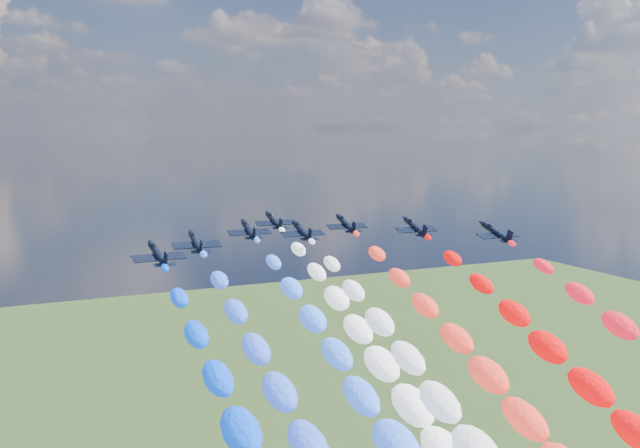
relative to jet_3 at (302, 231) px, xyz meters
name	(u,v)px	position (x,y,z in m)	size (l,w,h in m)	color
jet_0	(158,254)	(-31.34, -15.20, 0.00)	(8.44, 11.31, 2.49)	black
jet_1	(196,242)	(-22.59, -5.57, 0.00)	(8.44, 11.31, 2.49)	black
jet_2	(249,230)	(-8.86, 5.97, 0.00)	(8.44, 11.31, 2.49)	black
jet_3	(302,231)	(0.00, 0.00, 0.00)	(8.44, 11.31, 2.49)	black
jet_4	(274,221)	(0.85, 17.37, 0.00)	(8.44, 11.31, 2.49)	black
trail_4	(428,444)	(0.85, -44.42, -25.74)	(6.99, 121.37, 55.74)	white
jet_5	(346,224)	(12.57, 6.02, 0.00)	(8.44, 11.31, 2.49)	black
jet_6	(415,227)	(22.99, -4.39, 0.00)	(8.44, 11.31, 2.49)	black
jet_7	(496,233)	(32.89, -17.64, 0.00)	(8.44, 11.31, 2.49)	black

